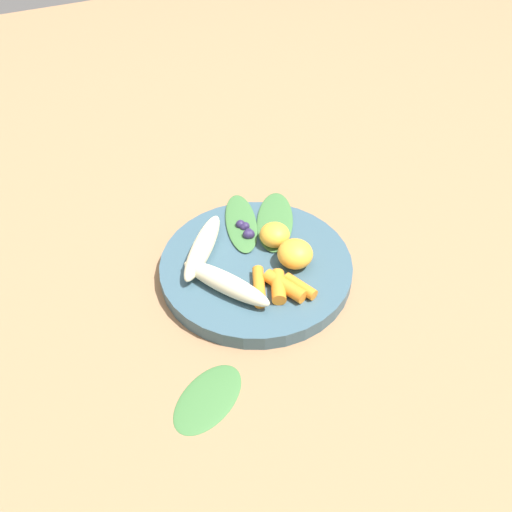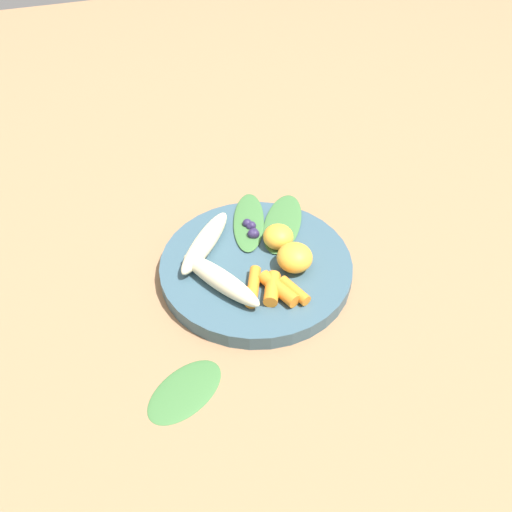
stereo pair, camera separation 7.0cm
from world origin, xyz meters
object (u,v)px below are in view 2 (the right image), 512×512
object	(u,v)px
bowl	(256,267)
banana_peeled_right	(205,242)
banana_peeled_left	(220,280)
kale_leaf_stray	(185,390)
orange_segment_near	(278,237)

from	to	relation	value
bowl	banana_peeled_right	xyz separation A→B (m)	(-0.05, -0.06, 0.02)
banana_peeled_left	kale_leaf_stray	xyz separation A→B (m)	(0.12, -0.08, -0.03)
orange_segment_near	kale_leaf_stray	world-z (taller)	orange_segment_near
banana_peeled_left	orange_segment_near	size ratio (longest dim) A/B	3.14
bowl	banana_peeled_right	bearing A→B (deg)	-128.02
orange_segment_near	kale_leaf_stray	distance (m)	0.25
bowl	kale_leaf_stray	xyz separation A→B (m)	(0.15, -0.14, -0.01)
bowl	kale_leaf_stray	size ratio (longest dim) A/B	2.62
banana_peeled_left	kale_leaf_stray	world-z (taller)	banana_peeled_left
banana_peeled_right	orange_segment_near	world-z (taller)	orange_segment_near
banana_peeled_right	orange_segment_near	xyz separation A→B (m)	(0.02, 0.10, 0.00)
bowl	banana_peeled_right	world-z (taller)	banana_peeled_right
banana_peeled_left	banana_peeled_right	xyz separation A→B (m)	(-0.07, 0.00, 0.00)
orange_segment_near	kale_leaf_stray	xyz separation A→B (m)	(0.17, -0.18, -0.04)
kale_leaf_stray	banana_peeled_right	bearing A→B (deg)	-141.45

